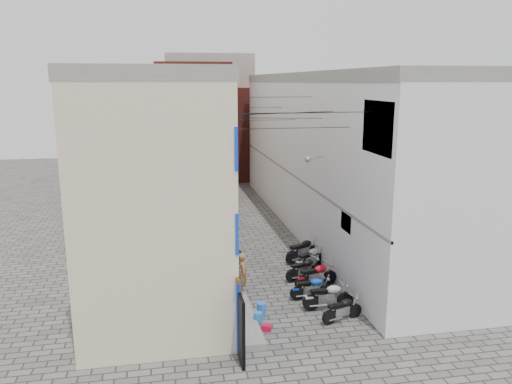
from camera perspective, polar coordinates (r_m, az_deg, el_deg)
ground at (r=17.31m, az=6.68°, el=-17.07°), size 90.00×90.00×0.00m
plinth at (r=28.70m, az=-5.09°, el=-4.54°), size 0.90×26.00×0.25m
building_left at (r=27.56m, az=-11.34°, el=3.89°), size 5.10×27.00×9.00m
building_right at (r=29.26m, az=8.64°, el=4.50°), size 5.94×26.00×9.00m
building_far_brick_left at (r=42.54m, az=-7.25°, el=7.69°), size 6.00×6.00×10.00m
building_far_brick_right at (r=45.20m, az=-1.00°, el=6.79°), size 5.00×6.00×8.00m
building_far_concrete at (r=48.63m, az=-5.36°, el=8.92°), size 8.00×5.00×11.00m
far_shopfront at (r=40.46m, az=-4.01°, el=2.08°), size 2.00×0.30×2.40m
overhead_wires at (r=22.50m, az=1.25°, el=8.96°), size 5.80×13.02×1.32m
motorcycle_a at (r=18.81m, az=9.84°, el=-12.96°), size 1.79×1.01×0.99m
motorcycle_b at (r=19.57m, az=8.25°, el=-11.56°), size 2.01×0.65×1.16m
motorcycle_c at (r=20.36m, az=6.40°, el=-10.71°), size 1.81×0.60×1.04m
motorcycle_d at (r=21.45m, az=6.89°, el=-9.31°), size 2.09×1.09×1.16m
motorcycle_e at (r=22.22m, az=5.54°, el=-8.61°), size 1.95×1.12×1.07m
motorcycle_f at (r=23.39m, az=6.23°, el=-7.42°), size 2.02×1.56×1.15m
motorcycle_g at (r=24.35m, az=5.39°, el=-6.49°), size 2.19×1.56×1.23m
person_a at (r=20.08m, az=-1.49°, el=-9.24°), size 0.47×0.65×1.66m
person_b at (r=21.11m, az=-1.97°, el=-8.45°), size 0.86×0.89×1.44m
water_jug_near at (r=18.36m, az=0.23°, el=-14.30°), size 0.40×0.40×0.48m
water_jug_far at (r=18.95m, az=0.63°, el=-13.29°), size 0.38×0.38×0.54m
red_crate at (r=18.07m, az=1.18°, el=-15.23°), size 0.42×0.37×0.22m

